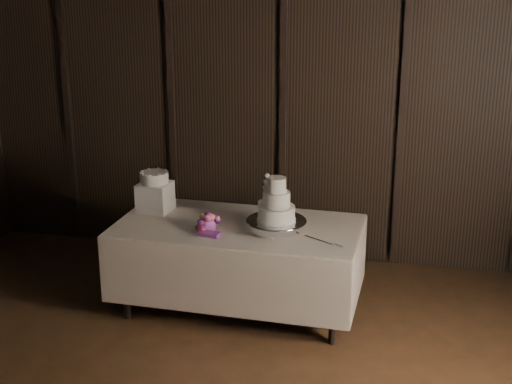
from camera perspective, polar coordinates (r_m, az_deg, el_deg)
The scene contains 8 objects.
room at distance 3.50m, azimuth -7.82°, elevation -3.91°, with size 6.08×7.08×3.08m.
display_table at distance 5.93m, azimuth -1.42°, elevation -5.74°, with size 2.03×1.11×0.76m.
cake_stand at distance 5.65m, azimuth 1.63°, elevation -2.71°, with size 0.48×0.48×0.09m, color silver.
wedding_cake at distance 5.58m, azimuth 1.36°, elevation -0.96°, with size 0.34×0.29×0.35m.
bouquet at distance 5.68m, azimuth -3.89°, elevation -2.50°, with size 0.27×0.37×0.18m, color #CC4C82, non-canonical shape.
box_pedestal at distance 6.14m, azimuth -8.07°, elevation -0.41°, with size 0.26×0.26×0.25m, color white.
small_cake at distance 6.09m, azimuth -8.14°, elevation 1.14°, with size 0.24×0.24×0.10m, color white.
cake_knife at distance 5.49m, azimuth 5.04°, elevation -3.86°, with size 0.37×0.02×0.01m, color silver.
Camera 1 is at (1.14, -3.05, 2.78)m, focal length 50.00 mm.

